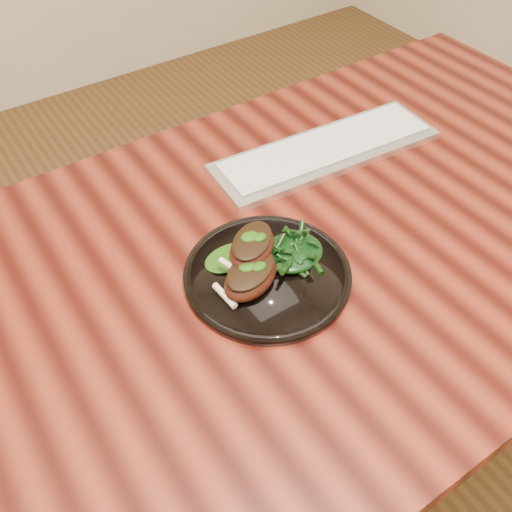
{
  "coord_description": "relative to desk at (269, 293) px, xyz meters",
  "views": [
    {
      "loc": [
        -0.36,
        -0.49,
        1.38
      ],
      "look_at": [
        -0.03,
        -0.01,
        0.78
      ],
      "focal_mm": 40.0,
      "sensor_mm": 36.0,
      "label": 1
    }
  ],
  "objects": [
    {
      "name": "plate",
      "position": [
        -0.03,
        -0.03,
        0.09
      ],
      "size": [
        0.25,
        0.25,
        0.02
      ],
      "color": "black",
      "rests_on": "desk"
    },
    {
      "name": "lamb_chop_front",
      "position": [
        -0.06,
        -0.04,
        0.12
      ],
      "size": [
        0.12,
        0.1,
        0.04
      ],
      "color": "#3C150B",
      "rests_on": "plate"
    },
    {
      "name": "herb_smear",
      "position": [
        -0.06,
        0.02,
        0.1
      ],
      "size": [
        0.08,
        0.05,
        0.01
      ],
      "primitive_type": "ellipsoid",
      "color": "#133F06",
      "rests_on": "plate"
    },
    {
      "name": "greens_heap",
      "position": [
        0.02,
        -0.03,
        0.11
      ],
      "size": [
        0.1,
        0.09,
        0.04
      ],
      "color": "black",
      "rests_on": "plate"
    },
    {
      "name": "desk",
      "position": [
        0.0,
        0.0,
        0.0
      ],
      "size": [
        1.6,
        0.8,
        0.75
      ],
      "color": "#330B06",
      "rests_on": "ground"
    },
    {
      "name": "lamb_chop_back",
      "position": [
        -0.04,
        -0.01,
        0.14
      ],
      "size": [
        0.11,
        0.1,
        0.04
      ],
      "color": "#3C150B",
      "rests_on": "plate"
    },
    {
      "name": "keyboard",
      "position": [
        0.24,
        0.16,
        0.09
      ],
      "size": [
        0.45,
        0.16,
        0.02
      ],
      "color": "silver",
      "rests_on": "desk"
    }
  ]
}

